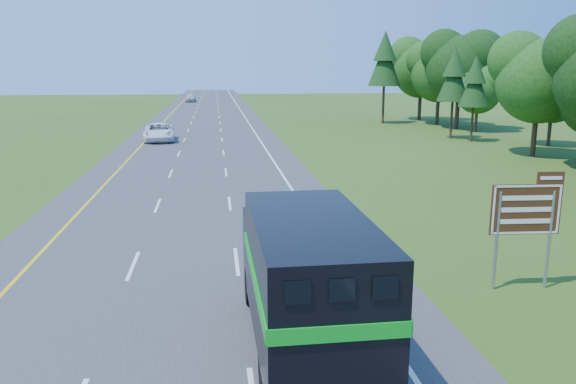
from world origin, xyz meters
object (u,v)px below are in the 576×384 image
at_px(horse_truck, 306,280).
at_px(white_suv, 159,132).
at_px(far_car, 191,98).
at_px(exit_sign, 527,214).

relative_size(horse_truck, white_suv, 1.34).
xyz_separation_m(horse_truck, far_car, (-6.95, 108.32, -1.09)).
bearing_deg(horse_truck, exit_sign, 23.95).
xyz_separation_m(horse_truck, white_suv, (-7.40, 42.84, -1.08)).
height_order(white_suv, exit_sign, exit_sign).
distance_m(far_car, exit_sign, 105.93).
bearing_deg(far_car, exit_sign, -79.90).
height_order(horse_truck, exit_sign, exit_sign).
distance_m(horse_truck, white_suv, 43.49).
distance_m(horse_truck, exit_sign, 8.24).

